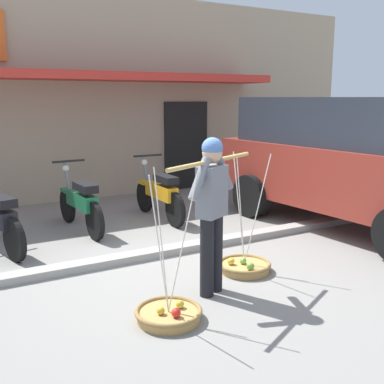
{
  "coord_description": "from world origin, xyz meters",
  "views": [
    {
      "loc": [
        -2.7,
        -4.71,
        2.09
      ],
      "look_at": [
        0.32,
        0.6,
        0.85
      ],
      "focal_mm": 43.52,
      "sensor_mm": 36.0,
      "label": 1
    }
  ],
  "objects_px": {
    "fruit_vendor": "(212,206)",
    "parked_truck": "(356,158)",
    "motorcycle_end_of_row": "(160,194)",
    "fruit_basket_left_side": "(169,313)",
    "fruit_basket_right_side": "(244,266)",
    "motorcycle_third_in_row": "(81,203)"
  },
  "relations": [
    {
      "from": "fruit_basket_left_side",
      "to": "fruit_basket_right_side",
      "type": "distance_m",
      "value": 1.55
    },
    {
      "from": "fruit_basket_right_side",
      "to": "fruit_basket_left_side",
      "type": "bearing_deg",
      "value": -153.56
    },
    {
      "from": "motorcycle_end_of_row",
      "to": "motorcycle_third_in_row",
      "type": "bearing_deg",
      "value": -178.52
    },
    {
      "from": "fruit_vendor",
      "to": "fruit_basket_left_side",
      "type": "relative_size",
      "value": 1.17
    },
    {
      "from": "fruit_vendor",
      "to": "fruit_basket_right_side",
      "type": "relative_size",
      "value": 1.17
    },
    {
      "from": "fruit_vendor",
      "to": "motorcycle_third_in_row",
      "type": "xyz_separation_m",
      "value": [
        -0.53,
        3.07,
        -0.52
      ]
    },
    {
      "from": "motorcycle_end_of_row",
      "to": "fruit_basket_left_side",
      "type": "bearing_deg",
      "value": -114.49
    },
    {
      "from": "fruit_basket_right_side",
      "to": "motorcycle_third_in_row",
      "type": "distance_m",
      "value": 3.01
    },
    {
      "from": "fruit_basket_right_side",
      "to": "parked_truck",
      "type": "xyz_separation_m",
      "value": [
        2.74,
        0.79,
        1.06
      ]
    },
    {
      "from": "fruit_basket_right_side",
      "to": "fruit_vendor",
      "type": "bearing_deg",
      "value": -153.65
    },
    {
      "from": "fruit_vendor",
      "to": "parked_truck",
      "type": "bearing_deg",
      "value": 18.2
    },
    {
      "from": "motorcycle_third_in_row",
      "to": "motorcycle_end_of_row",
      "type": "bearing_deg",
      "value": 1.48
    },
    {
      "from": "fruit_basket_right_side",
      "to": "motorcycle_end_of_row",
      "type": "distance_m",
      "value": 2.8
    },
    {
      "from": "parked_truck",
      "to": "motorcycle_third_in_row",
      "type": "bearing_deg",
      "value": 153.86
    },
    {
      "from": "fruit_basket_right_side",
      "to": "parked_truck",
      "type": "height_order",
      "value": "parked_truck"
    },
    {
      "from": "fruit_vendor",
      "to": "parked_truck",
      "type": "xyz_separation_m",
      "value": [
        3.44,
        1.13,
        0.15
      ]
    },
    {
      "from": "fruit_basket_left_side",
      "to": "motorcycle_third_in_row",
      "type": "height_order",
      "value": "fruit_basket_left_side"
    },
    {
      "from": "fruit_vendor",
      "to": "parked_truck",
      "type": "height_order",
      "value": "parked_truck"
    },
    {
      "from": "parked_truck",
      "to": "motorcycle_end_of_row",
      "type": "bearing_deg",
      "value": 142.21
    },
    {
      "from": "motorcycle_third_in_row",
      "to": "fruit_basket_right_side",
      "type": "bearing_deg",
      "value": -65.99
    },
    {
      "from": "fruit_basket_right_side",
      "to": "motorcycle_third_in_row",
      "type": "bearing_deg",
      "value": 114.01
    },
    {
      "from": "fruit_basket_left_side",
      "to": "fruit_basket_right_side",
      "type": "height_order",
      "value": "same"
    }
  ]
}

